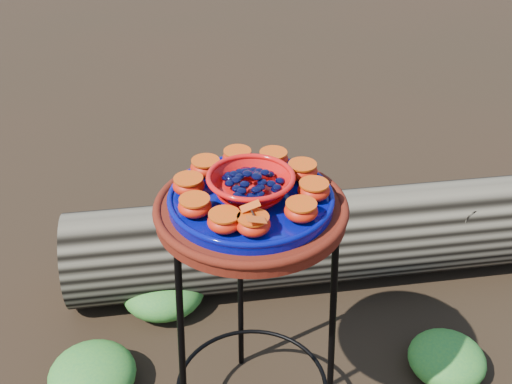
{
  "coord_description": "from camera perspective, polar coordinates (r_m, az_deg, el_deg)",
  "views": [
    {
      "loc": [
        -0.17,
        -1.16,
        1.52
      ],
      "look_at": [
        0.01,
        0.0,
        0.77
      ],
      "focal_mm": 45.0,
      "sensor_mm": 36.0,
      "label": 1
    }
  ],
  "objects": [
    {
      "name": "butterfly",
      "position": [
        1.26,
        -0.26,
        -1.91
      ],
      "size": [
        0.09,
        0.06,
        0.01
      ],
      "primitive_type": null,
      "rotation": [
        0.0,
        0.0,
        0.09
      ],
      "color": "#DC4C12",
      "rests_on": "orange_half_0"
    },
    {
      "name": "foliage_left",
      "position": [
        2.0,
        -14.37,
        -15.36
      ],
      "size": [
        0.26,
        0.26,
        0.13
      ],
      "primitive_type": "ellipsoid",
      "color": "#246E2B",
      "rests_on": "ground"
    },
    {
      "name": "terracotta_saucer",
      "position": [
        1.42,
        -0.45,
        -1.7
      ],
      "size": [
        0.42,
        0.42,
        0.03
      ],
      "primitive_type": "cylinder",
      "color": "#550E07",
      "rests_on": "plant_stand"
    },
    {
      "name": "orange_half_5",
      "position": [
        1.5,
        -1.66,
        3.07
      ],
      "size": [
        0.07,
        0.07,
        0.04
      ],
      "primitive_type": "ellipsoid",
      "color": "#AE260F",
      "rests_on": "cobalt_plate"
    },
    {
      "name": "orange_half_7",
      "position": [
        1.4,
        -6.0,
        0.59
      ],
      "size": [
        0.07,
        0.07,
        0.04
      ],
      "primitive_type": "ellipsoid",
      "color": "#AE260F",
      "rests_on": "cobalt_plate"
    },
    {
      "name": "glass_gems",
      "position": [
        1.36,
        -0.47,
        1.89
      ],
      "size": [
        0.14,
        0.14,
        0.02
      ],
      "primitive_type": null,
      "color": "black",
      "rests_on": "red_bowl"
    },
    {
      "name": "cobalt_plate",
      "position": [
        1.4,
        -0.46,
        -0.72
      ],
      "size": [
        0.36,
        0.36,
        0.02
      ],
      "primitive_type": "cylinder",
      "color": "#000859",
      "rests_on": "terracotta_saucer"
    },
    {
      "name": "orange_half_6",
      "position": [
        1.46,
        -4.49,
        2.21
      ],
      "size": [
        0.07,
        0.07,
        0.04
      ],
      "primitive_type": "ellipsoid",
      "color": "#AE260F",
      "rests_on": "cobalt_plate"
    },
    {
      "name": "foliage_back",
      "position": [
        2.21,
        -8.24,
        -8.53
      ],
      "size": [
        0.28,
        0.28,
        0.14
      ],
      "primitive_type": "ellipsoid",
      "color": "#246E2B",
      "rests_on": "ground"
    },
    {
      "name": "red_bowl",
      "position": [
        1.38,
        -0.46,
        0.57
      ],
      "size": [
        0.18,
        0.18,
        0.05
      ],
      "primitive_type": null,
      "color": "red",
      "rests_on": "cobalt_plate"
    },
    {
      "name": "driftwood_log",
      "position": [
        2.27,
        5.47,
        -4.04
      ],
      "size": [
        1.73,
        0.46,
        0.32
      ],
      "primitive_type": null,
      "rotation": [
        0.0,
        0.0,
        -0.0
      ],
      "color": "black",
      "rests_on": "ground"
    },
    {
      "name": "orange_half_1",
      "position": [
        1.31,
        4.02,
        -1.69
      ],
      "size": [
        0.07,
        0.07,
        0.04
      ],
      "primitive_type": "ellipsoid",
      "color": "#AE260F",
      "rests_on": "cobalt_plate"
    },
    {
      "name": "plant_stand",
      "position": [
        1.65,
        -0.4,
        -12.25
      ],
      "size": [
        0.44,
        0.44,
        0.7
      ],
      "primitive_type": null,
      "color": "black",
      "rests_on": "ground"
    },
    {
      "name": "orange_half_4",
      "position": [
        1.49,
        1.55,
        2.95
      ],
      "size": [
        0.07,
        0.07,
        0.04
      ],
      "primitive_type": "ellipsoid",
      "color": "#AE260F",
      "rests_on": "cobalt_plate"
    },
    {
      "name": "orange_half_3",
      "position": [
        1.45,
        4.13,
        1.87
      ],
      "size": [
        0.07,
        0.07,
        0.04
      ],
      "primitive_type": "ellipsoid",
      "color": "#AE260F",
      "rests_on": "cobalt_plate"
    },
    {
      "name": "orange_half_2",
      "position": [
        1.38,
        5.15,
        0.14
      ],
      "size": [
        0.07,
        0.07,
        0.04
      ],
      "primitive_type": "ellipsoid",
      "color": "#AE260F",
      "rests_on": "cobalt_plate"
    },
    {
      "name": "orange_half_8",
      "position": [
        1.33,
        -5.46,
        -1.28
      ],
      "size": [
        0.07,
        0.07,
        0.04
      ],
      "primitive_type": "ellipsoid",
      "color": "#AE260F",
      "rests_on": "cobalt_plate"
    },
    {
      "name": "orange_half_9",
      "position": [
        1.28,
        -2.81,
        -2.64
      ],
      "size": [
        0.07,
        0.07,
        0.04
      ],
      "primitive_type": "ellipsoid",
      "color": "#AE260F",
      "rests_on": "cobalt_plate"
    },
    {
      "name": "orange_half_0",
      "position": [
        1.27,
        -0.26,
        -2.91
      ],
      "size": [
        0.07,
        0.07,
        0.04
      ],
      "primitive_type": "ellipsoid",
      "color": "#AE260F",
      "rests_on": "cobalt_plate"
    },
    {
      "name": "foliage_right",
      "position": [
        2.07,
        16.62,
        -13.96
      ],
      "size": [
        0.23,
        0.23,
        0.12
      ],
      "primitive_type": "ellipsoid",
      "color": "#246E2B",
      "rests_on": "ground"
    }
  ]
}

